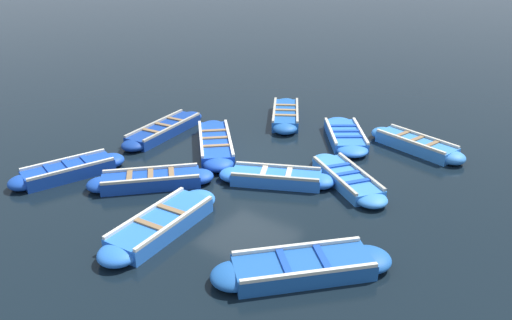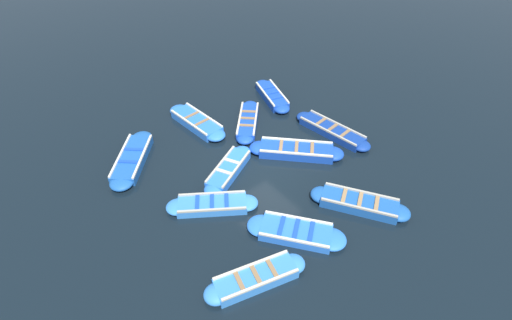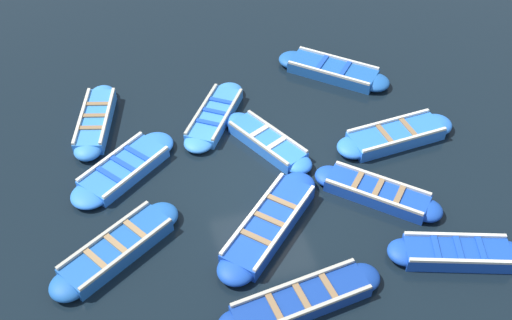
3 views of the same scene
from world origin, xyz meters
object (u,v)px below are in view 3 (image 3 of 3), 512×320
object	(u,v)px
boat_stern_in	(124,168)
boat_far_corner	(267,142)
boat_end_of_row	(333,71)
boat_broadside	(215,116)
boat_outer_right	(96,121)
boat_mid_row	(117,249)
boat_inner_gap	(377,193)
boat_outer_left	(396,136)
boat_alongside	(269,225)
boat_tucked	(301,301)
boat_centre	(457,253)

from	to	relation	value
boat_stern_in	boat_far_corner	world-z (taller)	boat_far_corner
boat_end_of_row	boat_broadside	bearing A→B (deg)	-74.56
boat_end_of_row	boat_far_corner	xyz separation A→B (m)	(2.61, -2.90, -0.00)
boat_outer_right	boat_mid_row	xyz separation A→B (m)	(4.70, 0.08, -0.00)
boat_far_corner	boat_inner_gap	bearing A→B (deg)	39.18
boat_mid_row	boat_inner_gap	world-z (taller)	boat_mid_row
boat_outer_left	boat_alongside	distance (m)	4.71
boat_end_of_row	boat_stern_in	xyz separation A→B (m)	(2.56, -6.74, -0.02)
boat_outer_right	boat_broadside	size ratio (longest dim) A/B	1.06
boat_inner_gap	boat_tucked	bearing A→B (deg)	-49.21
boat_mid_row	boat_outer_right	bearing A→B (deg)	-179.06
boat_stern_in	boat_centre	size ratio (longest dim) A/B	1.00
boat_tucked	boat_outer_left	world-z (taller)	boat_outer_left
boat_mid_row	boat_stern_in	world-z (taller)	boat_mid_row
boat_mid_row	boat_outer_left	bearing A→B (deg)	103.27
boat_mid_row	boat_far_corner	xyz separation A→B (m)	(-2.55, 4.30, -0.01)
boat_outer_left	boat_mid_row	bearing A→B (deg)	-76.73
boat_alongside	boat_inner_gap	world-z (taller)	boat_alongside
boat_tucked	boat_outer_left	xyz separation A→B (m)	(-4.24, 4.17, 0.01)
boat_broadside	boat_alongside	size ratio (longest dim) A/B	0.93
boat_far_corner	boat_outer_left	bearing A→B (deg)	78.14
boat_outer_right	boat_end_of_row	xyz separation A→B (m)	(-0.46, 7.28, -0.01)
boat_far_corner	boat_broadside	xyz separation A→B (m)	(-1.50, -1.11, -0.02)
boat_alongside	boat_end_of_row	bearing A→B (deg)	145.70
boat_far_corner	boat_centre	bearing A→B (deg)	32.40
boat_outer_right	boat_inner_gap	xyz separation A→B (m)	(4.69, 6.45, -0.01)
boat_outer_right	boat_end_of_row	distance (m)	7.29
boat_outer_right	boat_stern_in	xyz separation A→B (m)	(2.11, 0.54, -0.03)
boat_mid_row	boat_inner_gap	xyz separation A→B (m)	(-0.01, 6.37, -0.01)
boat_broadside	boat_tucked	bearing A→B (deg)	3.31
boat_stern_in	boat_alongside	distance (m)	4.17
boat_broadside	boat_inner_gap	xyz separation A→B (m)	(4.04, 3.18, 0.02)
boat_far_corner	boat_end_of_row	bearing A→B (deg)	132.01
boat_end_of_row	boat_far_corner	world-z (taller)	boat_end_of_row
boat_inner_gap	boat_broadside	bearing A→B (deg)	-141.78
boat_end_of_row	boat_mid_row	size ratio (longest dim) A/B	0.97
boat_far_corner	boat_tucked	bearing A→B (deg)	-8.48
boat_outer_right	boat_far_corner	xyz separation A→B (m)	(2.15, 4.38, -0.02)
boat_alongside	boat_centre	bearing A→B (deg)	62.94
boat_stern_in	boat_far_corner	xyz separation A→B (m)	(0.05, 3.84, 0.02)
boat_end_of_row	boat_broadside	distance (m)	4.16
boat_centre	boat_outer_left	distance (m)	4.05
boat_mid_row	boat_alongside	xyz separation A→B (m)	(0.26, 3.51, 0.00)
boat_tucked	boat_far_corner	xyz separation A→B (m)	(-4.96, 0.74, 0.00)
boat_end_of_row	boat_alongside	size ratio (longest dim) A/B	0.98
boat_outer_left	boat_inner_gap	world-z (taller)	boat_outer_left
boat_end_of_row	boat_broadside	world-z (taller)	boat_end_of_row
boat_outer_right	boat_centre	bearing A→B (deg)	46.97
boat_outer_left	boat_end_of_row	bearing A→B (deg)	-170.88
boat_centre	boat_outer_right	bearing A→B (deg)	-133.03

